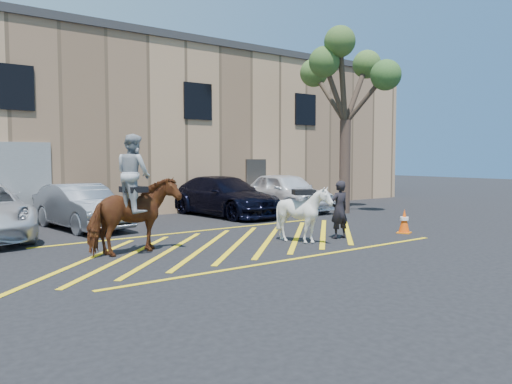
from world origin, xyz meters
TOP-DOWN VIEW (x-y plane):
  - ground at (0.00, 0.00)m, footprint 90.00×90.00m
  - car_silver_sedan at (-2.53, 4.86)m, footprint 2.04×4.52m
  - car_blue_suv at (3.13, 5.16)m, footprint 2.66×5.48m
  - car_white_suv at (6.23, 5.13)m, footprint 2.24×4.92m
  - handler at (2.69, -1.39)m, footprint 0.63×0.44m
  - warehouse at (-0.01, 11.99)m, footprint 32.42×10.20m
  - hatching_zone at (-0.00, -0.30)m, footprint 12.60×5.12m
  - mounted_bay at (-2.84, -0.08)m, footprint 2.27×1.29m
  - saddled_white at (1.41, -1.32)m, footprint 1.73×1.80m
  - traffic_cone at (5.02, -1.86)m, footprint 0.50×0.50m
  - tree at (7.58, 3.01)m, footprint 3.99×4.37m

SIDE VIEW (x-z plane):
  - ground at x=0.00m, z-range 0.00..0.00m
  - hatching_zone at x=0.00m, z-range 0.00..0.01m
  - traffic_cone at x=5.02m, z-range 0.00..0.73m
  - car_silver_sedan at x=-2.53m, z-range 0.00..1.44m
  - car_blue_suv at x=3.13m, z-range 0.00..1.54m
  - saddled_white at x=1.41m, z-range 0.01..1.54m
  - handler at x=2.69m, z-range 0.00..1.63m
  - car_white_suv at x=6.23m, z-range 0.00..1.64m
  - mounted_bay at x=-2.84m, z-range -0.27..2.56m
  - warehouse at x=-0.01m, z-range 0.00..7.30m
  - tree at x=7.58m, z-range 2.04..9.35m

